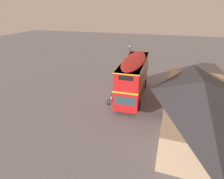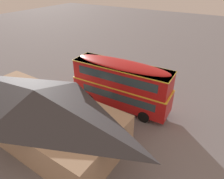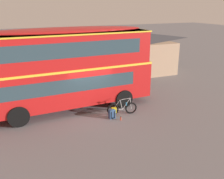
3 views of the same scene
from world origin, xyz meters
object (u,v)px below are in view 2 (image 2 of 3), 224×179
(double_decker_bus, at_px, (121,83))
(water_bottle_red_squeeze, at_px, (116,88))
(touring_bicycle, at_px, (111,88))
(backpack_on_ground, at_px, (117,89))

(double_decker_bus, xyz_separation_m, water_bottle_red_squeeze, (2.08, -2.72, -2.54))
(water_bottle_red_squeeze, bearing_deg, touring_bicycle, 63.08)
(double_decker_bus, relative_size, touring_bicycle, 5.71)
(touring_bicycle, height_order, backpack_on_ground, touring_bicycle)
(backpack_on_ground, height_order, water_bottle_red_squeeze, backpack_on_ground)
(water_bottle_red_squeeze, bearing_deg, double_decker_bus, 127.41)
(double_decker_bus, relative_size, backpack_on_ground, 18.08)
(touring_bicycle, distance_m, water_bottle_red_squeeze, 0.79)
(double_decker_bus, height_order, water_bottle_red_squeeze, double_decker_bus)
(touring_bicycle, bearing_deg, water_bottle_red_squeeze, -116.92)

